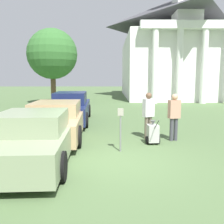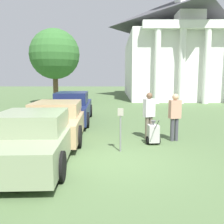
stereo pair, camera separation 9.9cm
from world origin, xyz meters
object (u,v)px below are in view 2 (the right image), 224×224
(parking_meter, at_px, (121,122))
(parked_car_sage, at_px, (34,138))
(equipment_cart, at_px, (153,133))
(church, at_px, (173,47))
(parked_car_tan, at_px, (58,120))
(person_worker, at_px, (149,113))
(person_supervisor, at_px, (175,114))
(parked_car_navy, at_px, (73,108))

(parking_meter, bearing_deg, parked_car_sage, -159.08)
(equipment_cart, bearing_deg, church, 70.96)
(parked_car_tan, height_order, equipment_cart, parked_car_tan)
(parked_car_sage, distance_m, church, 26.72)
(parked_car_sage, height_order, equipment_cart, parked_car_sage)
(person_worker, bearing_deg, church, -133.33)
(equipment_cart, bearing_deg, parking_meter, -147.29)
(person_supervisor, xyz_separation_m, church, (4.84, 22.17, 5.02))
(parked_car_sage, xyz_separation_m, equipment_cart, (3.58, 1.82, -0.27))
(church, bearing_deg, parked_car_navy, -116.98)
(parked_car_sage, xyz_separation_m, parked_car_navy, (0.00, 6.27, 0.07))
(parked_car_sage, bearing_deg, person_supervisor, 24.50)
(person_worker, height_order, person_supervisor, person_worker)
(parked_car_tan, xyz_separation_m, person_supervisor, (4.43, -0.59, 0.32))
(person_worker, xyz_separation_m, person_supervisor, (0.90, -0.30, -0.02))
(parking_meter, height_order, person_supervisor, person_supervisor)
(parked_car_navy, bearing_deg, parked_car_sage, -93.02)
(parked_car_navy, height_order, church, church)
(parked_car_sage, bearing_deg, parking_meter, 17.91)
(parked_car_navy, relative_size, person_worker, 3.04)
(parking_meter, relative_size, church, 0.06)
(parked_car_navy, relative_size, equipment_cart, 5.37)
(parking_meter, relative_size, person_worker, 0.78)
(person_supervisor, distance_m, church, 23.24)
(parked_car_tan, height_order, parking_meter, parked_car_tan)
(person_supervisor, xyz_separation_m, equipment_cart, (-0.85, -0.48, -0.61))
(parked_car_navy, xyz_separation_m, person_supervisor, (4.43, -3.96, 0.27))
(parked_car_sage, distance_m, equipment_cart, 4.03)
(parked_car_navy, xyz_separation_m, equipment_cart, (3.58, -4.45, -0.34))
(parked_car_tan, xyz_separation_m, person_worker, (3.53, -0.29, 0.34))
(parked_car_sage, height_order, person_supervisor, person_supervisor)
(parking_meter, bearing_deg, equipment_cart, 37.65)
(parked_car_tan, relative_size, person_worker, 3.02)
(parked_car_tan, xyz_separation_m, parking_meter, (2.41, -1.97, 0.29))
(parked_car_tan, bearing_deg, person_supervisor, -10.59)
(parking_meter, height_order, equipment_cart, parking_meter)
(parking_meter, distance_m, person_worker, 2.02)
(person_supervisor, relative_size, equipment_cart, 1.74)
(parked_car_navy, bearing_deg, equipment_cart, -54.17)
(parked_car_navy, height_order, person_supervisor, person_supervisor)
(equipment_cart, bearing_deg, person_supervisor, 24.78)
(parked_car_tan, bearing_deg, parking_meter, -42.28)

